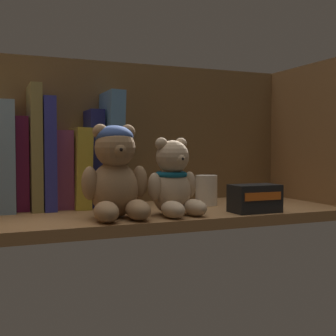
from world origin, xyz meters
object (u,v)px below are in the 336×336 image
at_px(book_4, 33,148).
at_px(pillar_candle, 206,190).
at_px(book_5, 46,154).
at_px(book_9, 108,149).
at_px(book_2, 4,157).
at_px(teddy_bear_larger, 116,174).
at_px(book_7, 78,168).
at_px(teddy_bear_smaller, 173,182).
at_px(book_3, 21,163).
at_px(book_6, 61,169).
at_px(small_product_box, 255,198).
at_px(book_8, 93,158).

relative_size(book_4, pillar_candle, 3.82).
xyz_separation_m(book_5, book_9, (0.13, -0.00, 0.01)).
bearing_deg(book_4, book_2, -180.00).
relative_size(book_4, teddy_bear_larger, 1.49).
distance_m(book_2, book_7, 0.15).
relative_size(book_4, teddy_bear_smaller, 1.73).
bearing_deg(teddy_bear_smaller, book_3, 143.55).
distance_m(book_3, book_7, 0.11).
bearing_deg(book_9, pillar_candle, -23.15).
distance_m(book_6, pillar_candle, 0.30).
xyz_separation_m(book_2, book_9, (0.21, 0.00, 0.01)).
bearing_deg(book_5, teddy_bear_smaller, -42.51).
height_order(book_2, book_6, book_2).
xyz_separation_m(book_7, teddy_bear_larger, (0.03, -0.18, -0.00)).
distance_m(teddy_bear_larger, pillar_candle, 0.25).
height_order(book_6, small_product_box, book_6).
xyz_separation_m(book_4, book_6, (0.05, -0.00, -0.04)).
height_order(book_3, pillar_candle, book_3).
relative_size(book_3, book_9, 0.77).
bearing_deg(book_6, teddy_bear_smaller, -47.17).
relative_size(teddy_bear_smaller, pillar_candle, 2.21).
bearing_deg(small_product_box, book_4, 150.88).
height_order(book_2, pillar_candle, book_2).
bearing_deg(book_3, teddy_bear_larger, -51.67).
bearing_deg(book_3, book_8, 0.00).
distance_m(book_4, pillar_candle, 0.36).
relative_size(book_2, book_3, 1.15).
height_order(book_2, teddy_bear_smaller, book_2).
bearing_deg(pillar_candle, teddy_bear_larger, -156.54).
relative_size(teddy_bear_larger, teddy_bear_smaller, 1.16).
height_order(book_2, book_7, book_2).
distance_m(book_5, teddy_bear_smaller, 0.28).
distance_m(book_2, book_8, 0.18).
bearing_deg(book_7, book_5, 180.00).
bearing_deg(book_9, book_7, 180.00).
height_order(teddy_bear_smaller, small_product_box, teddy_bear_smaller).
distance_m(book_3, teddy_bear_larger, 0.23).
relative_size(book_2, book_7, 1.30).
height_order(book_7, book_8, book_8).
height_order(book_2, book_3, book_2).
relative_size(book_8, pillar_candle, 3.14).
distance_m(book_7, pillar_candle, 0.27).
xyz_separation_m(book_5, small_product_box, (0.36, -0.21, -0.08)).
xyz_separation_m(book_5, teddy_bear_larger, (0.09, -0.18, -0.03)).
relative_size(book_7, book_8, 0.81).
bearing_deg(book_2, book_7, 0.00).
bearing_deg(teddy_bear_smaller, pillar_candle, 40.48).
relative_size(book_6, book_7, 0.97).
xyz_separation_m(book_6, small_product_box, (0.33, -0.21, -0.05)).
xyz_separation_m(book_4, pillar_candle, (0.34, -0.08, -0.09)).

